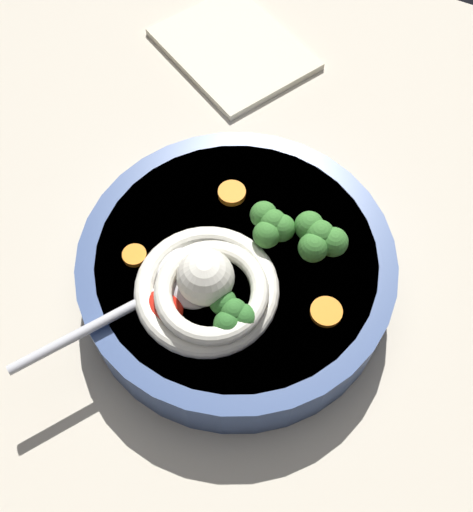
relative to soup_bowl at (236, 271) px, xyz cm
name	(u,v)px	position (x,y,z in cm)	size (l,w,h in cm)	color
table_slab	(252,324)	(2.61, -1.99, -4.80)	(98.11, 98.11, 4.08)	#BCB29E
soup_bowl	(236,271)	(0.00, 0.00, 0.00)	(26.84, 26.84, 5.34)	#334775
noodle_pile	(208,287)	(-0.29, -4.32, 4.17)	(12.71, 12.46, 5.11)	silver
soup_spoon	(171,286)	(-3.17, -5.19, 3.38)	(11.87, 16.45, 1.60)	#B7B7BC
chili_sauce_dollop	(161,309)	(-2.82, -7.35, 3.39)	(3.60, 3.24, 1.62)	#B2190F
broccoli_floret_near_spoon	(231,314)	(2.47, -5.65, 4.63)	(4.13, 3.56, 3.27)	#7A9E60
broccoli_floret_center	(319,238)	(5.69, 3.34, 4.94)	(4.76, 4.09, 3.76)	#7A9E60
broccoli_floret_beside_noodles	(272,226)	(1.85, 2.74, 4.79)	(4.46, 3.84, 3.53)	#7A9E60
carrot_slice_extra_b	(326,312)	(8.66, -1.35, 2.81)	(2.56, 2.56, 0.46)	orange
carrot_slice_front	(232,193)	(-3.21, 5.31, 2.88)	(2.46, 2.46, 0.59)	orange
carrot_slice_left	(135,255)	(-7.46, -3.96, 2.84)	(2.02, 2.02, 0.51)	orange
folded_napkin	(233,49)	(-14.17, 26.55, -2.36)	(16.73, 13.07, 0.80)	beige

